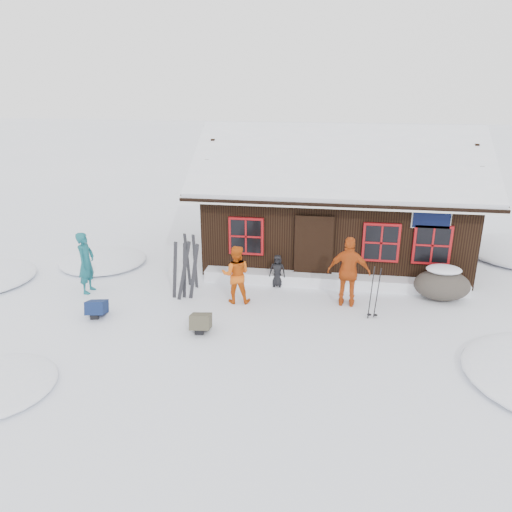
# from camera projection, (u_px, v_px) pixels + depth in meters

# --- Properties ---
(ground) EXTENTS (120.00, 120.00, 0.00)m
(ground) POSITION_uv_depth(u_px,v_px,m) (272.00, 316.00, 12.79)
(ground) COLOR white
(ground) RESTS_ON ground
(mountain_hut) EXTENTS (8.90, 6.09, 4.42)m
(mountain_hut) POSITION_uv_depth(u_px,v_px,m) (336.00, 211.00, 16.66)
(mountain_hut) COLOR black
(mountain_hut) RESTS_ON ground
(snow_drift) EXTENTS (7.60, 0.60, 0.35)m
(snow_drift) POSITION_uv_depth(u_px,v_px,m) (333.00, 280.00, 14.60)
(snow_drift) COLOR white
(snow_drift) RESTS_ON ground
(snow_mounds) EXTENTS (20.60, 13.20, 0.48)m
(snow_mounds) POSITION_uv_depth(u_px,v_px,m) (338.00, 291.00, 14.28)
(snow_mounds) COLOR white
(snow_mounds) RESTS_ON ground
(skier_teal) EXTENTS (0.43, 0.65, 1.77)m
(skier_teal) POSITION_uv_depth(u_px,v_px,m) (86.00, 263.00, 13.97)
(skier_teal) COLOR #13555D
(skier_teal) RESTS_ON ground
(skier_orange_left) EXTENTS (0.84, 0.69, 1.60)m
(skier_orange_left) POSITION_uv_depth(u_px,v_px,m) (236.00, 274.00, 13.36)
(skier_orange_left) COLOR #CE520E
(skier_orange_left) RESTS_ON ground
(skier_orange_right) EXTENTS (1.15, 0.55, 1.91)m
(skier_orange_right) POSITION_uv_depth(u_px,v_px,m) (349.00, 272.00, 13.11)
(skier_orange_right) COLOR #B84612
(skier_orange_right) RESTS_ON ground
(skier_crouched) EXTENTS (0.47, 0.31, 0.96)m
(skier_crouched) POSITION_uv_depth(u_px,v_px,m) (277.00, 271.00, 14.49)
(skier_crouched) COLOR black
(skier_crouched) RESTS_ON ground
(boulder) EXTENTS (1.50, 1.13, 0.87)m
(boulder) POSITION_uv_depth(u_px,v_px,m) (442.00, 284.00, 13.65)
(boulder) COLOR #48413A
(boulder) RESTS_ON ground
(ski_pair_left) EXTENTS (0.71, 0.22, 1.72)m
(ski_pair_left) POSITION_uv_depth(u_px,v_px,m) (189.00, 272.00, 13.49)
(ski_pair_left) COLOR black
(ski_pair_left) RESTS_ON ground
(ski_pair_mid) EXTENTS (0.43, 0.19, 1.64)m
(ski_pair_mid) POSITION_uv_depth(u_px,v_px,m) (191.00, 261.00, 14.39)
(ski_pair_mid) COLOR black
(ski_pair_mid) RESTS_ON ground
(ski_pair_right) EXTENTS (0.48, 0.09, 1.67)m
(ski_pair_right) POSITION_uv_depth(u_px,v_px,m) (180.00, 271.00, 13.62)
(ski_pair_right) COLOR black
(ski_pair_right) RESTS_ON ground
(ski_poles) EXTENTS (0.25, 0.13, 1.42)m
(ski_poles) POSITION_uv_depth(u_px,v_px,m) (374.00, 294.00, 12.49)
(ski_poles) COLOR black
(ski_poles) RESTS_ON ground
(backpack_blue) EXTENTS (0.57, 0.69, 0.33)m
(backpack_blue) POSITION_uv_depth(u_px,v_px,m) (97.00, 310.00, 12.75)
(backpack_blue) COLOR #101E46
(backpack_blue) RESTS_ON ground
(backpack_olive) EXTENTS (0.55, 0.68, 0.34)m
(backpack_olive) POSITION_uv_depth(u_px,v_px,m) (201.00, 325.00, 11.99)
(backpack_olive) COLOR #454131
(backpack_olive) RESTS_ON ground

